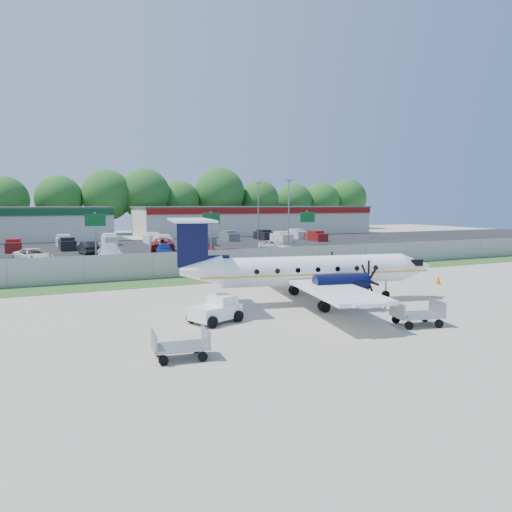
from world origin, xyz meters
name	(u,v)px	position (x,y,z in m)	size (l,w,h in m)	color
ground	(302,307)	(0.00, 0.00, 0.00)	(170.00, 170.00, 0.00)	#B1A996
grass_verge	(223,278)	(0.00, 12.00, 0.01)	(170.00, 4.00, 0.02)	#2D561E
access_road	(195,268)	(0.00, 19.00, 0.01)	(170.00, 8.00, 0.02)	black
parking_lot	(144,249)	(0.00, 40.00, 0.01)	(170.00, 32.00, 0.02)	black
perimeter_fence	(214,263)	(0.00, 14.00, 1.00)	(120.00, 0.06, 1.99)	gray
building_east	(255,220)	(26.00, 61.98, 2.63)	(44.40, 12.40, 5.24)	silver
sign_left	(95,228)	(-8.00, 22.91, 3.61)	(1.80, 0.26, 5.00)	gray
sign_mid	(211,225)	(3.00, 22.91, 3.61)	(1.80, 0.26, 5.00)	gray
sign_right	(307,223)	(14.00, 22.91, 3.61)	(1.80, 0.26, 5.00)	gray
light_pole_ne	(289,207)	(20.00, 38.00, 5.23)	(0.90, 0.35, 9.09)	gray
light_pole_se	(258,207)	(20.00, 48.00, 5.23)	(0.90, 0.35, 9.09)	gray
tree_line	(104,234)	(0.00, 74.00, 0.00)	(112.00, 6.00, 14.00)	#205B1B
aircraft	(309,270)	(1.07, 1.00, 1.90)	(16.08, 15.76, 4.91)	white
pushback_tug	(217,310)	(-5.49, -1.24, 0.61)	(2.73, 2.40, 1.27)	white
baggage_cart_near	(180,346)	(-8.75, -6.13, 0.50)	(2.15, 1.43, 1.07)	gray
baggage_cart_far	(417,314)	(2.84, -5.93, 0.54)	(2.43, 1.75, 1.16)	gray
cone_nose	(438,280)	(13.03, 2.93, 0.27)	(0.40, 0.40, 0.57)	#DA6806
cone_starboard_wing	(233,272)	(1.20, 13.01, 0.25)	(0.38, 0.38, 0.53)	#DA6806
road_car_mid	(226,265)	(3.27, 19.66, 0.00)	(1.98, 4.93, 1.68)	maroon
road_car_east	(413,257)	(24.06, 17.54, 0.00)	(1.62, 4.02, 1.37)	black
parked_car_a	(34,263)	(-13.09, 28.68, 0.00)	(2.41, 5.23, 1.45)	beige
parked_car_b	(110,260)	(-5.93, 28.70, 0.00)	(2.29, 5.64, 1.64)	silver
parked_car_c	(164,257)	(-0.24, 28.79, 0.00)	(1.86, 4.62, 1.57)	navy
parked_car_d	(205,256)	(4.31, 28.63, 0.00)	(1.73, 4.30, 1.47)	maroon
parked_car_e	(275,252)	(13.15, 28.76, 0.00)	(1.79, 4.44, 1.51)	silver
parked_car_f	(88,255)	(-7.29, 35.34, 0.00)	(1.57, 4.51, 1.49)	black
parked_car_g	(163,251)	(1.29, 35.46, 0.00)	(2.72, 5.89, 1.64)	maroon
far_parking_rows	(136,246)	(0.00, 45.00, 0.00)	(56.00, 10.00, 1.60)	gray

